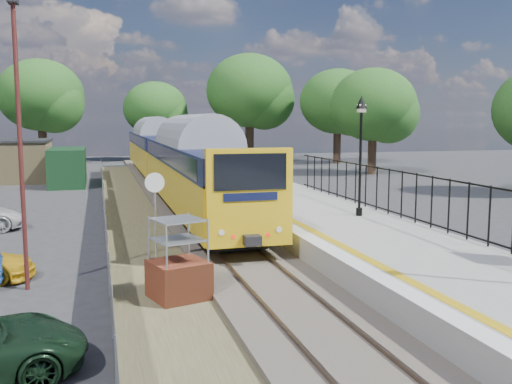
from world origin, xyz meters
name	(u,v)px	position (x,y,z in m)	size (l,w,h in m)	color
ground	(274,294)	(0.00, 0.00, 0.00)	(120.00, 120.00, 0.00)	#2D2D30
track_bed	(196,226)	(-0.47, 9.67, 0.09)	(5.90, 80.00, 0.29)	#473F38
platform	(314,220)	(4.20, 8.00, 0.45)	(5.00, 70.00, 0.90)	gray
platform_edge	(266,211)	(2.14, 8.00, 0.90)	(0.90, 70.00, 0.01)	silver
victorian_lamp_north	(361,127)	(5.30, 6.00, 4.30)	(0.44, 0.44, 4.60)	black
palisade_fence	(445,204)	(6.55, 2.24, 1.84)	(0.12, 26.00, 2.00)	black
wire_fence	(104,210)	(-4.20, 12.00, 0.60)	(0.06, 52.00, 1.20)	#999EA3
outbuilding	(7,162)	(-10.91, 31.21, 1.52)	(10.80, 10.10, 3.12)	#9D8858
tree_line	(159,99)	(1.40, 42.00, 6.61)	(56.80, 43.80, 11.88)	#332319
train	(169,155)	(0.00, 22.95, 2.34)	(2.82, 40.83, 3.51)	gold
brick_plinth	(178,261)	(-2.50, 0.20, 1.03)	(1.65, 1.65, 2.14)	brown
speed_sign	(155,203)	(-2.75, 3.45, 2.06)	(0.60, 0.12, 3.00)	#999EA3
carpark_lamp	(19,129)	(-6.35, 2.20, 4.34)	(0.25, 0.50, 7.69)	#521F1B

